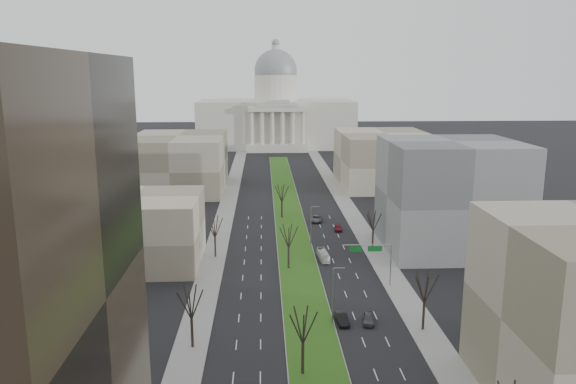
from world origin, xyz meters
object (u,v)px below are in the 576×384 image
object	(u,v)px
box_van	(323,255)
car_red	(338,228)
car_black	(342,318)
car_grey_near	(369,318)
car_grey_far	(317,219)

from	to	relation	value
box_van	car_red	bearing A→B (deg)	70.24
car_black	box_van	world-z (taller)	box_van
car_grey_near	car_red	xyz separation A→B (m)	(2.16, 52.36, -0.11)
car_black	car_grey_far	distance (m)	60.98
car_black	car_grey_far	bearing A→B (deg)	83.60
car_grey_far	box_van	distance (m)	30.63
car_grey_near	car_grey_far	distance (m)	61.14
car_black	car_red	xyz separation A→B (m)	(6.35, 52.22, -0.14)
car_black	box_van	bearing A→B (deg)	84.72
car_red	car_grey_far	distance (m)	9.85
car_black	box_van	size ratio (longest dim) A/B	0.67
car_red	box_van	size ratio (longest dim) A/B	0.63
box_van	car_grey_near	bearing A→B (deg)	-87.03
car_grey_near	car_grey_far	size ratio (longest dim) A/B	0.78
car_grey_far	car_grey_near	bearing A→B (deg)	-80.78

